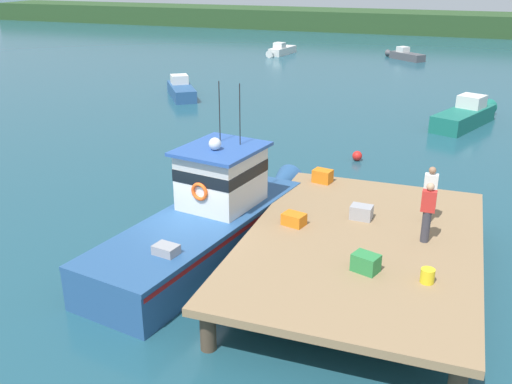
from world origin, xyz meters
name	(u,v)px	position (x,y,z in m)	size (l,w,h in m)	color
ground_plane	(197,252)	(0.00, 0.00, 0.00)	(200.00, 200.00, 0.00)	#1E4C5B
dock	(361,244)	(4.80, 0.00, 1.07)	(6.00, 9.00, 1.20)	#4C3D2D
main_fishing_boat	(211,218)	(0.30, 0.36, 1.01)	(3.91, 9.97, 4.80)	#285184
crate_stack_near_edge	(366,263)	(5.16, -1.60, 1.42)	(0.60, 0.44, 0.43)	#2D8442
crate_single_by_cleat	(323,176)	(2.80, 3.86, 1.41)	(0.60, 0.44, 0.43)	orange
crate_stack_mid_dock	(361,212)	(4.53, 1.36, 1.40)	(0.60, 0.44, 0.40)	#9E9EA3
crate_single_far	(294,219)	(2.85, 0.32, 1.37)	(0.60, 0.44, 0.33)	orange
bait_bucket	(427,276)	(6.57, -1.65, 1.37)	(0.32, 0.32, 0.34)	yellow
deckhand_by_the_boat	(428,211)	(6.34, 0.48, 2.06)	(0.36, 0.22, 1.63)	#383842
deckhand_further_back	(430,193)	(6.31, 1.77, 2.06)	(0.36, 0.22, 1.63)	#383842
moored_boat_near_channel	(467,115)	(7.19, 17.92, 0.52)	(3.33, 5.94, 1.51)	#196B5B
moored_boat_outer_mooring	(405,55)	(1.66, 39.52, 0.37)	(3.77, 3.36, 1.07)	#4C4C51
moored_boat_off_the_point	(181,89)	(-10.16, 19.19, 0.45)	(3.77, 4.77, 1.30)	#285184
moored_boat_mid_harbor	(281,50)	(-9.51, 38.52, 0.39)	(1.73, 4.56, 1.14)	silver
mooring_buoy_outer	(357,156)	(2.88, 10.08, 0.21)	(0.42, 0.42, 0.42)	red
far_shoreline	(412,22)	(0.00, 62.00, 1.20)	(120.00, 8.00, 2.40)	#284723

